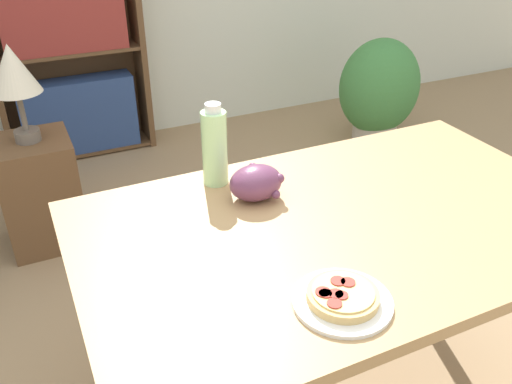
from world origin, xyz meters
name	(u,v)px	position (x,y,z in m)	size (l,w,h in m)	color
dining_table	(341,249)	(0.15, 0.10, 0.67)	(1.40, 0.85, 0.77)	tan
pizza_on_plate	(342,298)	(-0.04, -0.18, 0.78)	(0.22, 0.22, 0.04)	white
grape_bunch	(256,183)	(-0.02, 0.30, 0.82)	(0.15, 0.14, 0.10)	#6B3856
drink_bottle	(215,147)	(-0.09, 0.43, 0.88)	(0.07, 0.07, 0.25)	#B7EAA3
bookshelf	(70,61)	(-0.23, 2.47, 0.60)	(0.89, 0.25, 1.31)	brown
side_table	(41,192)	(-0.56, 1.53, 0.27)	(0.34, 0.34, 0.53)	brown
table_lamp	(13,74)	(-0.56, 1.53, 0.84)	(0.21, 0.21, 0.43)	#665B51
potted_plant_floor	(379,91)	(1.57, 1.80, 0.36)	(0.54, 0.46, 0.69)	#BCB2A3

